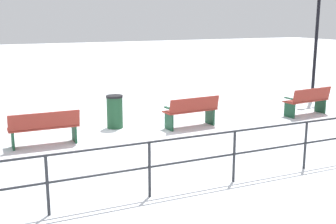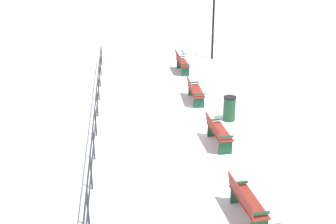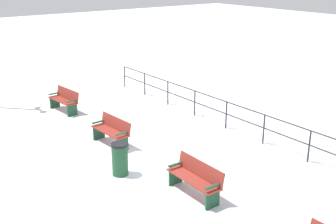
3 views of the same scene
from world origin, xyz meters
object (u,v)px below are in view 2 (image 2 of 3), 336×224
bench_second (217,132)px  bench_fourth (181,62)px  bench_nearest (246,202)px  trash_bin (229,108)px  bench_third (194,91)px

bench_second → bench_fourth: 7.93m
bench_nearest → trash_bin: trash_bin is taller
bench_second → trash_bin: trash_bin is taller
bench_nearest → bench_second: size_ratio=1.02×
bench_second → bench_third: bearing=87.3°
bench_nearest → bench_third: (0.08, 7.93, -0.01)m
bench_second → trash_bin: bearing=62.3°
bench_nearest → bench_second: bench_nearest is taller
bench_third → bench_fourth: (0.03, 3.96, 0.04)m
bench_second → bench_fourth: bench_fourth is taller
bench_nearest → trash_bin: (1.02, 5.90, -0.01)m
bench_second → trash_bin: 2.11m
bench_third → trash_bin: 2.24m
bench_second → bench_nearest: bearing=-96.4°
bench_nearest → bench_second: (0.17, 3.96, 0.00)m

